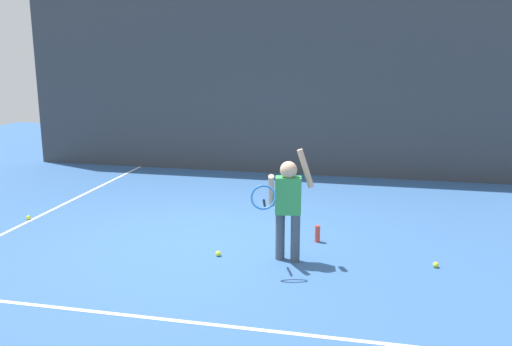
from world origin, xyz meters
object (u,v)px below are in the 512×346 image
Objects in this scene: tennis_player at (287,202)px; water_bottle at (317,234)px; tennis_ball_1 at (218,254)px; tennis_ball_0 at (436,265)px; tennis_ball_2 at (29,218)px.

tennis_player reaches higher than water_bottle.
tennis_player is at bearing 2.41° from tennis_ball_1.
water_bottle is at bearing 34.44° from tennis_ball_1.
tennis_ball_0 and tennis_ball_2 have the same top height.
tennis_ball_0 is 1.00× the size of tennis_ball_1.
water_bottle is 4.27m from tennis_ball_2.
tennis_ball_2 is at bearing 165.82° from tennis_ball_1.
water_bottle is at bearing -0.36° from tennis_ball_2.
tennis_ball_1 and tennis_ball_2 have the same top height.
tennis_ball_0 is at bearing -5.94° from tennis_ball_2.
tennis_ball_2 is (-3.98, 0.76, -0.69)m from tennis_player.
water_bottle reaches higher than tennis_ball_1.
tennis_ball_0 is at bearing -21.62° from water_bottle.
water_bottle is 3.33× the size of tennis_ball_1.
water_bottle reaches higher than tennis_ball_2.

